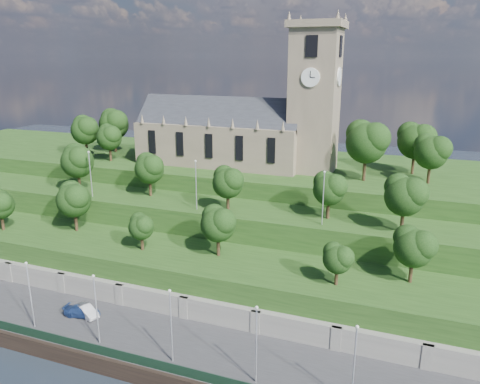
% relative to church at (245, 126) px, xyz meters
% --- Properties ---
extents(ground, '(320.00, 320.00, 0.00)m').
position_rel_church_xyz_m(ground, '(-0.79, -45.98, -22.52)').
color(ground, black).
rests_on(ground, ground).
extents(promenade, '(160.00, 12.00, 2.00)m').
position_rel_church_xyz_m(promenade, '(-0.79, -39.98, -21.52)').
color(promenade, '#2D2D30').
rests_on(promenade, ground).
extents(quay_wall, '(160.00, 0.50, 2.20)m').
position_rel_church_xyz_m(quay_wall, '(-0.79, -46.03, -21.42)').
color(quay_wall, black).
rests_on(quay_wall, ground).
extents(fence, '(160.00, 0.10, 1.20)m').
position_rel_church_xyz_m(fence, '(-0.79, -45.38, -19.92)').
color(fence, black).
rests_on(fence, promenade).
extents(retaining_wall, '(160.00, 2.10, 5.00)m').
position_rel_church_xyz_m(retaining_wall, '(-0.79, -34.01, -20.02)').
color(retaining_wall, slate).
rests_on(retaining_wall, ground).
extents(embankment_lower, '(160.00, 12.00, 8.00)m').
position_rel_church_xyz_m(embankment_lower, '(-0.79, -27.98, -18.52)').
color(embankment_lower, '#1E3F15').
rests_on(embankment_lower, ground).
extents(embankment_upper, '(160.00, 10.00, 12.00)m').
position_rel_church_xyz_m(embankment_upper, '(-0.79, -16.98, -16.52)').
color(embankment_upper, '#1E3F15').
rests_on(embankment_upper, ground).
extents(hilltop, '(160.00, 32.00, 15.00)m').
position_rel_church_xyz_m(hilltop, '(-0.79, 4.02, -15.02)').
color(hilltop, '#1E3F15').
rests_on(hilltop, ground).
extents(church, '(38.60, 12.35, 27.60)m').
position_rel_church_xyz_m(church, '(0.00, 0.00, 0.00)').
color(church, '#6E5F4D').
rests_on(church, hilltop).
extents(trees_lower, '(68.14, 9.02, 8.19)m').
position_rel_church_xyz_m(trees_lower, '(-1.39, -27.39, -9.63)').
color(trees_lower, black).
rests_on(trees_lower, embankment_lower).
extents(trees_upper, '(61.22, 8.24, 8.58)m').
position_rel_church_xyz_m(trees_upper, '(1.79, -17.85, -5.19)').
color(trees_upper, black).
rests_on(trees_upper, embankment_upper).
extents(trees_hilltop, '(73.63, 15.60, 10.26)m').
position_rel_church_xyz_m(trees_hilltop, '(1.97, -1.26, -1.28)').
color(trees_hilltop, black).
rests_on(trees_hilltop, hilltop).
extents(lamp_posts_promenade, '(60.36, 0.36, 9.08)m').
position_rel_church_xyz_m(lamp_posts_promenade, '(-2.79, -43.48, -15.36)').
color(lamp_posts_promenade, '#B2B2B7').
rests_on(lamp_posts_promenade, promenade).
extents(lamp_posts_upper, '(40.36, 0.36, 8.03)m').
position_rel_church_xyz_m(lamp_posts_upper, '(-0.79, -19.98, -5.90)').
color(lamp_posts_upper, '#B2B2B7').
rests_on(lamp_posts_upper, embankment_upper).
extents(car_middle, '(4.60, 3.05, 1.43)m').
position_rel_church_xyz_m(car_middle, '(-8.30, -38.89, -19.81)').
color(car_middle, '#9F9FA4').
rests_on(car_middle, promenade).
extents(car_right, '(5.07, 2.68, 1.40)m').
position_rel_church_xyz_m(car_right, '(-8.72, -39.21, -19.82)').
color(car_right, navy).
rests_on(car_right, promenade).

